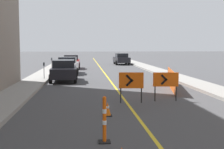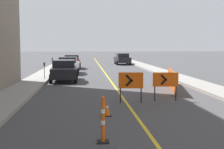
{
  "view_description": "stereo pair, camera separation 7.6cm",
  "coord_description": "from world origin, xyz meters",
  "views": [
    {
      "loc": [
        -1.94,
        2.76,
        2.61
      ],
      "look_at": [
        -0.38,
        20.26,
        1.0
      ],
      "focal_mm": 50.0,
      "sensor_mm": 36.0,
      "label": 1
    },
    {
      "loc": [
        -1.87,
        2.75,
        2.61
      ],
      "look_at": [
        -0.38,
        20.26,
        1.0
      ],
      "focal_mm": 50.0,
      "sensor_mm": 36.0,
      "label": 2
    }
  ],
  "objects": [
    {
      "name": "arrow_barricade_secondary",
      "position": [
        1.9,
        17.14,
        0.97
      ],
      "size": [
        1.21,
        0.13,
        1.36
      ],
      "rotation": [
        0.0,
        0.0,
        -0.06
      ],
      "color": "#EF560C",
      "rests_on": "ground_plane"
    },
    {
      "name": "parked_car_opposite_side",
      "position": [
        3.29,
        46.31,
        0.8
      ],
      "size": [
        2.04,
        4.4,
        1.59
      ],
      "rotation": [
        0.0,
        0.0,
        0.06
      ],
      "color": "black",
      "rests_on": "ground_plane"
    },
    {
      "name": "parked_car_curb_mid",
      "position": [
        -3.47,
        32.22,
        0.8
      ],
      "size": [
        1.97,
        4.37,
        1.59
      ],
      "rotation": [
        0.0,
        0.0,
        -0.04
      ],
      "color": "silver",
      "rests_on": "ground_plane"
    },
    {
      "name": "sidewalk_left",
      "position": [
        -5.53,
        35.12,
        0.09
      ],
      "size": [
        1.84,
        70.23,
        0.17
      ],
      "color": "gray",
      "rests_on": "ground_plane"
    },
    {
      "name": "lane_stripe",
      "position": [
        0.0,
        35.12,
        0.0
      ],
      "size": [
        0.12,
        70.23,
        0.01
      ],
      "color": "gold",
      "rests_on": "ground_plane"
    },
    {
      "name": "parking_meter_far_curb",
      "position": [
        -4.96,
        32.11,
        1.14
      ],
      "size": [
        0.12,
        0.11,
        1.38
      ],
      "color": "#4C4C51",
      "rests_on": "sidewalk_left"
    },
    {
      "name": "parking_meter_near_curb",
      "position": [
        -4.96,
        26.43,
        1.05
      ],
      "size": [
        0.12,
        0.11,
        1.24
      ],
      "color": "#4C4C51",
      "rests_on": "sidewalk_left"
    },
    {
      "name": "parked_car_curb_near",
      "position": [
        -3.44,
        25.94,
        0.8
      ],
      "size": [
        1.95,
        4.36,
        1.59
      ],
      "rotation": [
        0.0,
        0.0,
        0.03
      ],
      "color": "black",
      "rests_on": "ground_plane"
    },
    {
      "name": "arrow_barricade_primary",
      "position": [
        0.19,
        16.79,
        0.99
      ],
      "size": [
        1.13,
        0.16,
        1.41
      ],
      "rotation": [
        0.0,
        0.0,
        -0.09
      ],
      "color": "#EF560C",
      "rests_on": "ground_plane"
    },
    {
      "name": "delineator_post_rear",
      "position": [
        -1.41,
        11.0,
        0.55
      ],
      "size": [
        0.32,
        0.32,
        1.27
      ],
      "color": "black",
      "rests_on": "ground_plane"
    },
    {
      "name": "traffic_cone_third",
      "position": [
        -1.09,
        14.22,
        0.25
      ],
      "size": [
        0.33,
        0.33,
        0.51
      ],
      "color": "black",
      "rests_on": "ground_plane"
    },
    {
      "name": "safety_mesh_fence",
      "position": [
        3.28,
        20.97,
        0.58
      ],
      "size": [
        1.18,
        5.75,
        1.17
      ],
      "rotation": [
        0.0,
        0.0,
        1.38
      ],
      "color": "#EF560C",
      "rests_on": "ground_plane"
    },
    {
      "name": "sidewalk_right",
      "position": [
        5.53,
        35.12,
        0.09
      ],
      "size": [
        1.84,
        70.23,
        0.17
      ],
      "color": "gray",
      "rests_on": "ground_plane"
    },
    {
      "name": "parked_car_curb_far",
      "position": [
        -3.41,
        38.9,
        0.8
      ],
      "size": [
        1.93,
        4.31,
        1.59
      ],
      "rotation": [
        0.0,
        0.0,
        -0.0
      ],
      "color": "maroon",
      "rests_on": "ground_plane"
    }
  ]
}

